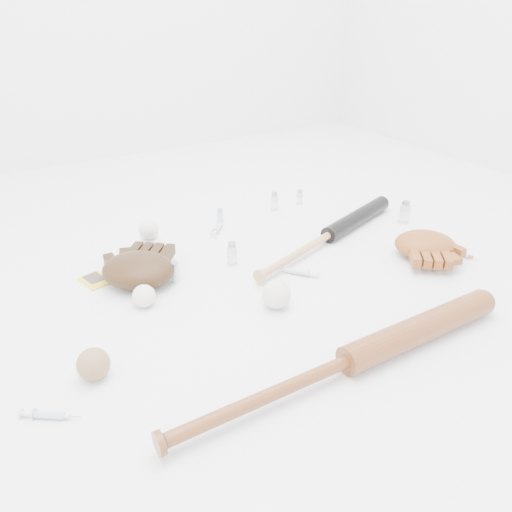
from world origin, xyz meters
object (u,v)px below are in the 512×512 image
glove_dark (138,270)px  pedestal (150,243)px  bat_dark (329,235)px  bat_wood (349,360)px

glove_dark → pedestal: bearing=101.6°
bat_dark → pedestal: bearing=134.7°
bat_dark → glove_dark: glove_dark is taller
bat_dark → glove_dark: size_ratio=3.10×
bat_wood → pedestal: 0.85m
bat_wood → pedestal: bearing=101.2°
bat_dark → glove_dark: bearing=155.0°
bat_dark → glove_dark: 0.66m
bat_wood → pedestal: (-0.17, 0.84, -0.02)m
glove_dark → pedestal: (0.11, 0.20, -0.03)m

